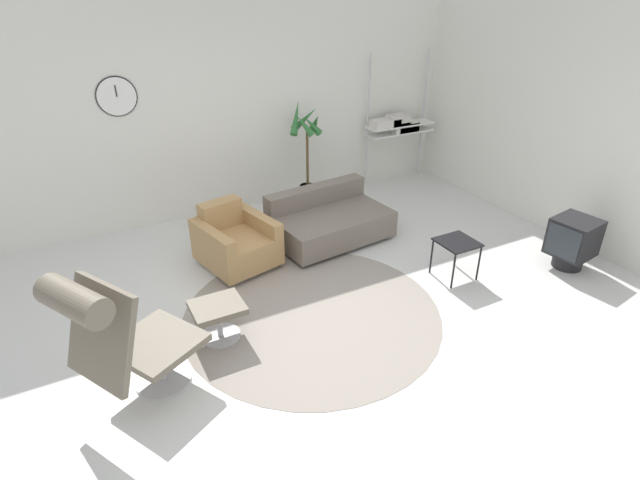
{
  "coord_description": "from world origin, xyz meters",
  "views": [
    {
      "loc": [
        -1.71,
        -3.57,
        2.92
      ],
      "look_at": [
        0.37,
        0.35,
        0.55
      ],
      "focal_mm": 28.0,
      "sensor_mm": 36.0,
      "label": 1
    }
  ],
  "objects_px": {
    "ottoman": "(218,314)",
    "shelf_unit": "(399,125)",
    "lounge_chair": "(116,330)",
    "couch_low": "(329,222)",
    "side_table": "(457,246)",
    "potted_plant": "(307,159)",
    "armchair_red": "(235,243)",
    "crt_television": "(573,241)"
  },
  "relations": [
    {
      "from": "ottoman",
      "to": "shelf_unit",
      "type": "xyz_separation_m",
      "value": [
        3.65,
        2.41,
        0.66
      ]
    },
    {
      "from": "lounge_chair",
      "to": "shelf_unit",
      "type": "xyz_separation_m",
      "value": [
        4.49,
        2.88,
        0.2
      ]
    },
    {
      "from": "couch_low",
      "to": "side_table",
      "type": "bearing_deg",
      "value": 112.53
    },
    {
      "from": "ottoman",
      "to": "shelf_unit",
      "type": "height_order",
      "value": "shelf_unit"
    },
    {
      "from": "potted_plant",
      "to": "side_table",
      "type": "bearing_deg",
      "value": -77.63
    },
    {
      "from": "potted_plant",
      "to": "shelf_unit",
      "type": "xyz_separation_m",
      "value": [
        1.62,
        0.14,
        0.23
      ]
    },
    {
      "from": "shelf_unit",
      "to": "potted_plant",
      "type": "bearing_deg",
      "value": -175.16
    },
    {
      "from": "potted_plant",
      "to": "lounge_chair",
      "type": "bearing_deg",
      "value": -136.28
    },
    {
      "from": "armchair_red",
      "to": "potted_plant",
      "type": "bearing_deg",
      "value": -155.55
    },
    {
      "from": "potted_plant",
      "to": "couch_low",
      "type": "bearing_deg",
      "value": -102.34
    },
    {
      "from": "armchair_red",
      "to": "couch_low",
      "type": "bearing_deg",
      "value": 169.71
    },
    {
      "from": "lounge_chair",
      "to": "ottoman",
      "type": "height_order",
      "value": "lounge_chair"
    },
    {
      "from": "lounge_chair",
      "to": "armchair_red",
      "type": "relative_size",
      "value": 1.29
    },
    {
      "from": "couch_low",
      "to": "ottoman",
      "type": "bearing_deg",
      "value": 28.08
    },
    {
      "from": "side_table",
      "to": "crt_television",
      "type": "distance_m",
      "value": 1.35
    },
    {
      "from": "lounge_chair",
      "to": "couch_low",
      "type": "bearing_deg",
      "value": 93.42
    },
    {
      "from": "couch_low",
      "to": "shelf_unit",
      "type": "distance_m",
      "value": 2.31
    },
    {
      "from": "side_table",
      "to": "shelf_unit",
      "type": "distance_m",
      "value": 2.87
    },
    {
      "from": "crt_television",
      "to": "potted_plant",
      "type": "distance_m",
      "value": 3.45
    },
    {
      "from": "potted_plant",
      "to": "crt_television",
      "type": "bearing_deg",
      "value": -58.01
    },
    {
      "from": "ottoman",
      "to": "side_table",
      "type": "relative_size",
      "value": 1.06
    },
    {
      "from": "ottoman",
      "to": "potted_plant",
      "type": "distance_m",
      "value": 3.07
    },
    {
      "from": "armchair_red",
      "to": "side_table",
      "type": "relative_size",
      "value": 2.17
    },
    {
      "from": "side_table",
      "to": "armchair_red",
      "type": "bearing_deg",
      "value": 145.75
    },
    {
      "from": "side_table",
      "to": "crt_television",
      "type": "xyz_separation_m",
      "value": [
        1.28,
        -0.44,
        -0.06
      ]
    },
    {
      "from": "ottoman",
      "to": "shelf_unit",
      "type": "relative_size",
      "value": 0.23
    },
    {
      "from": "shelf_unit",
      "to": "ottoman",
      "type": "bearing_deg",
      "value": -146.57
    },
    {
      "from": "ottoman",
      "to": "lounge_chair",
      "type": "bearing_deg",
      "value": -150.78
    },
    {
      "from": "side_table",
      "to": "potted_plant",
      "type": "xyz_separation_m",
      "value": [
        -0.54,
        2.47,
        0.3
      ]
    },
    {
      "from": "lounge_chair",
      "to": "crt_television",
      "type": "distance_m",
      "value": 4.71
    },
    {
      "from": "lounge_chair",
      "to": "side_table",
      "type": "bearing_deg",
      "value": 65.43
    },
    {
      "from": "armchair_red",
      "to": "side_table",
      "type": "xyz_separation_m",
      "value": [
        1.99,
        -1.36,
        0.12
      ]
    },
    {
      "from": "couch_low",
      "to": "shelf_unit",
      "type": "bearing_deg",
      "value": -153.39
    },
    {
      "from": "lounge_chair",
      "to": "potted_plant",
      "type": "height_order",
      "value": "potted_plant"
    },
    {
      "from": "couch_low",
      "to": "shelf_unit",
      "type": "xyz_separation_m",
      "value": [
        1.85,
        1.19,
        0.69
      ]
    },
    {
      "from": "couch_low",
      "to": "crt_television",
      "type": "relative_size",
      "value": 2.52
    },
    {
      "from": "lounge_chair",
      "to": "armchair_red",
      "type": "xyz_separation_m",
      "value": [
        1.42,
        1.63,
        -0.45
      ]
    },
    {
      "from": "lounge_chair",
      "to": "shelf_unit",
      "type": "height_order",
      "value": "shelf_unit"
    },
    {
      "from": "lounge_chair",
      "to": "ottoman",
      "type": "distance_m",
      "value": 1.07
    },
    {
      "from": "lounge_chair",
      "to": "crt_television",
      "type": "relative_size",
      "value": 2.07
    },
    {
      "from": "side_table",
      "to": "shelf_unit",
      "type": "xyz_separation_m",
      "value": [
        1.08,
        2.6,
        0.53
      ]
    },
    {
      "from": "ottoman",
      "to": "shelf_unit",
      "type": "distance_m",
      "value": 4.42
    }
  ]
}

